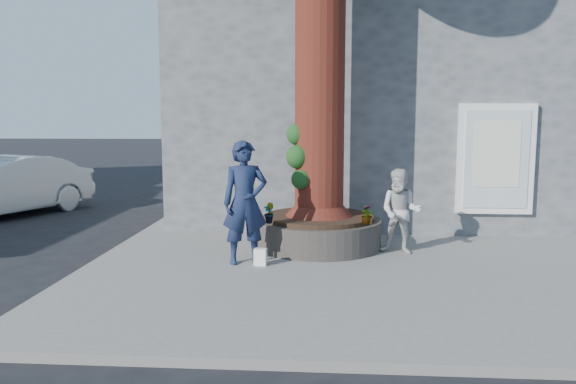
# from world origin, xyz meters

# --- Properties ---
(ground) EXTENTS (120.00, 120.00, 0.00)m
(ground) POSITION_xyz_m (0.00, 0.00, 0.00)
(ground) COLOR black
(ground) RESTS_ON ground
(pavement) EXTENTS (9.00, 8.00, 0.12)m
(pavement) POSITION_xyz_m (1.50, 1.00, 0.06)
(pavement) COLOR slate
(pavement) RESTS_ON ground
(yellow_line) EXTENTS (0.10, 30.00, 0.01)m
(yellow_line) POSITION_xyz_m (-3.05, 1.00, 0.00)
(yellow_line) COLOR yellow
(yellow_line) RESTS_ON ground
(stone_shop) EXTENTS (10.30, 8.30, 6.30)m
(stone_shop) POSITION_xyz_m (2.50, 7.20, 3.16)
(stone_shop) COLOR #545759
(stone_shop) RESTS_ON ground
(planter) EXTENTS (2.30, 2.30, 0.60)m
(planter) POSITION_xyz_m (0.80, 2.00, 0.41)
(planter) COLOR black
(planter) RESTS_ON pavement
(man) EXTENTS (0.85, 0.68, 2.03)m
(man) POSITION_xyz_m (-0.40, 0.73, 1.14)
(man) COLOR #161F3C
(man) RESTS_ON pavement
(woman) EXTENTS (0.87, 0.76, 1.51)m
(woman) POSITION_xyz_m (2.25, 1.60, 0.87)
(woman) COLOR beige
(woman) RESTS_ON pavement
(shopping_bag) EXTENTS (0.21, 0.15, 0.28)m
(shopping_bag) POSITION_xyz_m (-0.13, 0.59, 0.26)
(shopping_bag) COLOR white
(shopping_bag) RESTS_ON pavement
(car_silver) EXTENTS (3.34, 4.94, 1.54)m
(car_silver) POSITION_xyz_m (-7.32, 5.35, 0.77)
(car_silver) COLOR #B9BDC2
(car_silver) RESTS_ON ground
(plant_a) EXTENTS (0.20, 0.16, 0.32)m
(plant_a) POSITION_xyz_m (-0.05, 1.15, 0.88)
(plant_a) COLOR gray
(plant_a) RESTS_ON planter
(plant_b) EXTENTS (0.25, 0.25, 0.35)m
(plant_b) POSITION_xyz_m (-0.05, 1.15, 0.90)
(plant_b) COLOR gray
(plant_b) RESTS_ON planter
(plant_c) EXTENTS (0.27, 0.27, 0.34)m
(plant_c) POSITION_xyz_m (1.62, 1.15, 0.89)
(plant_c) COLOR gray
(plant_c) RESTS_ON planter
(plant_d) EXTENTS (0.28, 0.30, 0.29)m
(plant_d) POSITION_xyz_m (1.65, 1.15, 0.87)
(plant_d) COLOR gray
(plant_d) RESTS_ON planter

